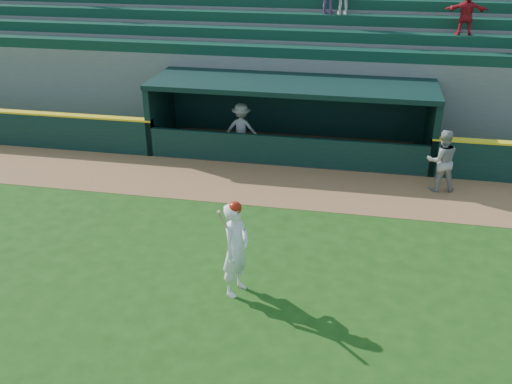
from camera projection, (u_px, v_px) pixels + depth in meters
The scene contains 7 objects.
ground at pixel (242, 274), 12.85m from camera, with size 120.00×120.00×0.00m, color #1B4411.
warning_track at pixel (277, 185), 17.20m from camera, with size 40.00×3.00×0.01m, color brown.
dugout_player_front at pixel (442, 161), 16.51m from camera, with size 0.90×0.70×1.86m, color #9B9B96.
dugout_player_inside at pixel (242, 129), 19.23m from camera, with size 1.14×0.65×1.76m, color #A5A5A0.
dugout at pixel (292, 112), 19.38m from camera, with size 9.40×2.80×2.46m.
stands at pixel (308, 54), 22.98m from camera, with size 34.50×6.25×7.59m.
batter_at_plate at pixel (236, 248), 11.79m from camera, with size 0.72×0.92×2.15m.
Camera 1 is at (2.39, -10.57, 7.15)m, focal length 40.00 mm.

